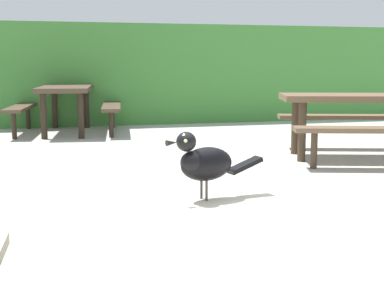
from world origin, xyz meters
TOP-DOWN VIEW (x-y plane):
  - hedge_wall at (0.00, 8.93)m, footprint 28.00×1.42m
  - picnic_table_foreground at (-0.26, -0.27)m, footprint 1.79×1.85m
  - bird_grackle at (-0.21, -0.24)m, footprint 0.28×0.11m
  - picnic_table_mid_left at (-0.28, 7.39)m, footprint 1.89×1.92m
  - picnic_table_mid_right at (2.92, 4.12)m, footprint 2.13×2.11m

SIDE VIEW (x-z plane):
  - picnic_table_foreground at x=-0.26m, z-range 0.19..0.93m
  - picnic_table_mid_left at x=-0.28m, z-range 0.19..0.93m
  - picnic_table_mid_right at x=2.92m, z-range 0.19..0.93m
  - bird_grackle at x=-0.21m, z-range 0.75..0.94m
  - hedge_wall at x=0.00m, z-range 0.00..1.79m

